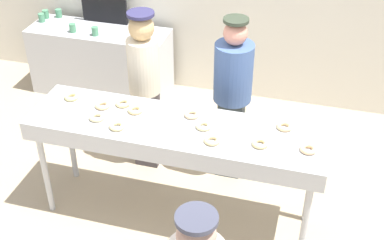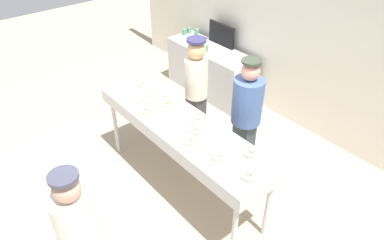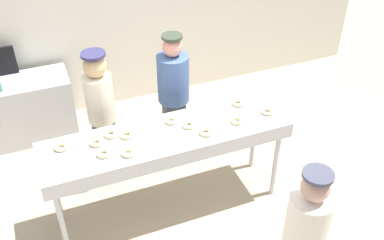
{
  "view_description": "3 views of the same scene",
  "coord_description": "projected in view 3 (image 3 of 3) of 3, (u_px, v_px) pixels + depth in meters",
  "views": [
    {
      "loc": [
        1.1,
        -3.41,
        3.51
      ],
      "look_at": [
        0.15,
        -0.0,
        1.1
      ],
      "focal_mm": 48.76,
      "sensor_mm": 36.0,
      "label": 1
    },
    {
      "loc": [
        2.66,
        -2.05,
        3.44
      ],
      "look_at": [
        0.18,
        0.02,
        1.16
      ],
      "focal_mm": 33.78,
      "sensor_mm": 36.0,
      "label": 2
    },
    {
      "loc": [
        -1.08,
        -3.37,
        3.76
      ],
      "look_at": [
        0.27,
        -0.0,
        1.12
      ],
      "focal_mm": 41.71,
      "sensor_mm": 36.0,
      "label": 3
    }
  ],
  "objects": [
    {
      "name": "plain_donut_4",
      "position": [
        237.0,
        121.0,
        4.6
      ],
      "size": [
        0.19,
        0.19,
        0.04
      ],
      "primitive_type": "torus",
      "rotation": [
        0.0,
        0.0,
        2.41
      ],
      "color": "#F3D188",
      "rests_on": "fryer_conveyor"
    },
    {
      "name": "plain_donut_8",
      "position": [
        188.0,
        125.0,
        4.54
      ],
      "size": [
        0.19,
        0.19,
        0.04
      ],
      "primitive_type": "torus",
      "rotation": [
        0.0,
        0.0,
        0.8
      ],
      "color": "beige",
      "rests_on": "fryer_conveyor"
    },
    {
      "name": "plain_donut_1",
      "position": [
        267.0,
        111.0,
        4.74
      ],
      "size": [
        0.17,
        0.17,
        0.04
      ],
      "primitive_type": "torus",
      "rotation": [
        0.0,
        0.0,
        0.35
      ],
      "color": "#F6C48C",
      "rests_on": "fryer_conveyor"
    },
    {
      "name": "fryer_conveyor",
      "position": [
        167.0,
        140.0,
        4.51
      ],
      "size": [
        2.54,
        0.67,
        1.03
      ],
      "color": "#B7BABF",
      "rests_on": "ground"
    },
    {
      "name": "worker_baker",
      "position": [
        102.0,
        114.0,
        4.86
      ],
      "size": [
        0.31,
        0.31,
        1.7
      ],
      "rotation": [
        0.0,
        0.0,
        2.93
      ],
      "color": "#393439",
      "rests_on": "ground"
    },
    {
      "name": "plain_donut_6",
      "position": [
        128.0,
        153.0,
        4.18
      ],
      "size": [
        0.14,
        0.14,
        0.04
      ],
      "primitive_type": "torus",
      "rotation": [
        0.0,
        0.0,
        3.08
      ],
      "color": "#E9CF8B",
      "rests_on": "fryer_conveyor"
    },
    {
      "name": "plain_donut_5",
      "position": [
        126.0,
        135.0,
        4.41
      ],
      "size": [
        0.16,
        0.16,
        0.04
      ],
      "primitive_type": "torus",
      "rotation": [
        0.0,
        0.0,
        0.17
      ],
      "color": "#F5CD83",
      "rests_on": "fryer_conveyor"
    },
    {
      "name": "plain_donut_10",
      "position": [
        238.0,
        103.0,
        4.86
      ],
      "size": [
        0.19,
        0.19,
        0.04
      ],
      "primitive_type": "torus",
      "rotation": [
        0.0,
        0.0,
        2.24
      ],
      "color": "#EAC287",
      "rests_on": "fryer_conveyor"
    },
    {
      "name": "plain_donut_9",
      "position": [
        110.0,
        134.0,
        4.42
      ],
      "size": [
        0.19,
        0.19,
        0.04
      ],
      "primitive_type": "torus",
      "rotation": [
        0.0,
        0.0,
        0.83
      ],
      "color": "#EDCA84",
      "rests_on": "fryer_conveyor"
    },
    {
      "name": "plain_donut_0",
      "position": [
        61.0,
        147.0,
        4.25
      ],
      "size": [
        0.17,
        0.17,
        0.04
      ],
      "primitive_type": "torus",
      "rotation": [
        0.0,
        0.0,
        0.36
      ],
      "color": "#EFD483",
      "rests_on": "fryer_conveyor"
    },
    {
      "name": "customer_waiting",
      "position": [
        304.0,
        238.0,
        3.54
      ],
      "size": [
        0.34,
        0.34,
        1.61
      ],
      "rotation": [
        0.0,
        0.0,
        0.14
      ],
      "color": "#2D3235",
      "rests_on": "ground"
    },
    {
      "name": "prep_counter",
      "position": [
        5.0,
        114.0,
        5.78
      ],
      "size": [
        1.73,
        0.59,
        0.85
      ],
      "primitive_type": "cube",
      "color": "#B7BABF",
      "rests_on": "ground"
    },
    {
      "name": "plain_donut_7",
      "position": [
        103.0,
        153.0,
        4.18
      ],
      "size": [
        0.17,
        0.17,
        0.04
      ],
      "primitive_type": "torus",
      "rotation": [
        0.0,
        0.0,
        2.8
      ],
      "color": "beige",
      "rests_on": "fryer_conveyor"
    },
    {
      "name": "plain_donut_3",
      "position": [
        96.0,
        143.0,
        4.31
      ],
      "size": [
        0.17,
        0.17,
        0.04
      ],
      "primitive_type": "torus",
      "rotation": [
        0.0,
        0.0,
        0.37
      ],
      "color": "#F3C88A",
      "rests_on": "fryer_conveyor"
    },
    {
      "name": "ground_plane",
      "position": [
        170.0,
        205.0,
        5.07
      ],
      "size": [
        16.0,
        16.0,
        0.0
      ],
      "primitive_type": "plane",
      "color": "tan"
    },
    {
      "name": "plain_donut_11",
      "position": [
        171.0,
        120.0,
        4.6
      ],
      "size": [
        0.15,
        0.15,
        0.04
      ],
      "primitive_type": "torus",
      "rotation": [
        0.0,
        0.0,
        1.66
      ],
      "color": "beige",
      "rests_on": "fryer_conveyor"
    },
    {
      "name": "worker_assistant",
      "position": [
        174.0,
        93.0,
        5.14
      ],
      "size": [
        0.36,
        0.36,
        1.71
      ],
      "rotation": [
        0.0,
        0.0,
        3.07
      ],
      "color": "#2F3A3F",
      "rests_on": "ground"
    },
    {
      "name": "plain_donut_2",
      "position": [
        206.0,
        132.0,
        4.44
      ],
      "size": [
        0.18,
        0.18,
        0.04
      ],
      "primitive_type": "torus",
      "rotation": [
        0.0,
        0.0,
        0.4
      ],
      "color": "#E9C885",
      "rests_on": "fryer_conveyor"
    }
  ]
}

